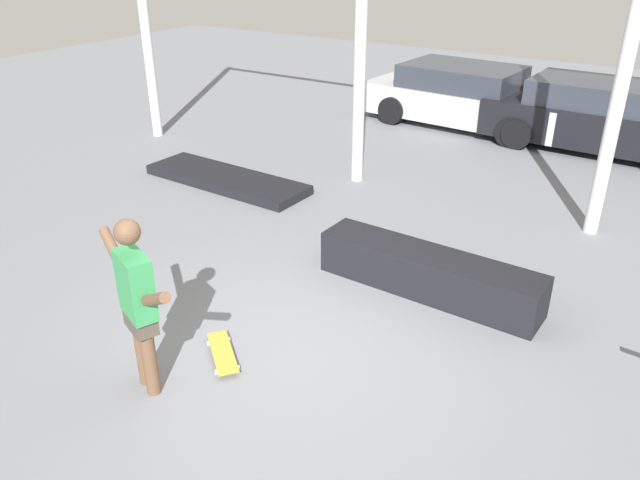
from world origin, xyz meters
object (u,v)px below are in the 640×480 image
(skateboarder, at_px, (138,300))
(grind_box, at_px, (428,273))
(manual_pad, at_px, (227,179))
(skateboard, at_px, (223,353))
(parked_car_black, at_px, (600,117))
(parked_car_silver, at_px, (466,97))

(skateboarder, bearing_deg, grind_box, 85.73)
(skateboarder, relative_size, manual_pad, 0.59)
(skateboard, distance_m, parked_car_black, 9.47)
(manual_pad, bearing_deg, parked_car_silver, 69.39)
(skateboarder, bearing_deg, parked_car_silver, 116.43)
(skateboard, bearing_deg, grind_box, 101.57)
(skateboarder, bearing_deg, parked_car_black, 100.31)
(parked_car_black, bearing_deg, manual_pad, -130.57)
(grind_box, bearing_deg, parked_car_silver, 107.71)
(skateboard, bearing_deg, skateboarder, -72.14)
(manual_pad, relative_size, parked_car_black, 0.69)
(skateboard, relative_size, grind_box, 0.26)
(grind_box, distance_m, parked_car_silver, 7.54)
(skateboarder, distance_m, parked_car_silver, 10.30)
(parked_car_silver, relative_size, parked_car_black, 1.04)
(manual_pad, bearing_deg, skateboard, -50.23)
(grind_box, bearing_deg, parked_car_black, 85.25)
(skateboard, height_order, parked_car_black, parked_car_black)
(skateboard, xyz_separation_m, parked_car_black, (1.83, 9.27, 0.60))
(skateboard, bearing_deg, parked_car_black, 118.39)
(manual_pad, xyz_separation_m, parked_car_black, (5.01, 5.44, 0.58))
(skateboard, relative_size, parked_car_black, 0.16)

